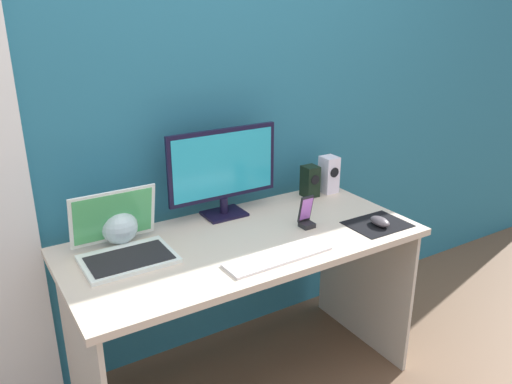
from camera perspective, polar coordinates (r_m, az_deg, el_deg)
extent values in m
plane|color=brown|center=(2.47, -1.19, -20.45)|extent=(8.00, 8.00, 0.00)
cube|color=#266A84|center=(2.28, -6.97, 10.99)|extent=(6.00, 0.04, 2.50)
cube|color=beige|center=(2.08, -1.33, -5.50)|extent=(1.43, 0.67, 0.03)
cube|color=beige|center=(2.07, -18.45, -18.63)|extent=(0.02, 0.63, 0.70)
cube|color=beige|center=(2.61, 11.75, -9.12)|extent=(0.02, 0.63, 0.70)
cube|color=black|center=(2.29, -3.56, -2.42)|extent=(0.18, 0.14, 0.01)
cylinder|color=black|center=(2.27, -3.58, -1.45)|extent=(0.04, 0.04, 0.07)
cube|color=black|center=(2.21, -3.69, 3.11)|extent=(0.51, 0.02, 0.31)
cube|color=#26A5BF|center=(2.20, -3.56, 3.05)|extent=(0.47, 0.00, 0.27)
cube|color=white|center=(2.56, 8.07, 1.95)|extent=(0.08, 0.08, 0.18)
cylinder|color=black|center=(2.52, 8.70, 2.15)|extent=(0.05, 0.00, 0.05)
cube|color=black|center=(2.50, 6.01, 1.20)|extent=(0.07, 0.07, 0.15)
cylinder|color=black|center=(2.46, 6.58, 1.34)|extent=(0.05, 0.00, 0.05)
cube|color=white|center=(1.95, -13.96, -7.22)|extent=(0.33, 0.23, 0.02)
cube|color=black|center=(1.94, -13.88, -7.12)|extent=(0.29, 0.18, 0.00)
cube|color=white|center=(2.03, -15.55, -2.61)|extent=(0.33, 0.06, 0.22)
cube|color=#4CB266|center=(2.03, -15.51, -2.62)|extent=(0.30, 0.05, 0.19)
sphere|color=silver|center=(2.08, -14.93, -3.71)|extent=(0.14, 0.14, 0.14)
cube|color=white|center=(1.92, 2.50, -7.14)|extent=(0.43, 0.13, 0.01)
cube|color=black|center=(2.25, 13.29, -3.49)|extent=(0.25, 0.20, 0.00)
ellipsoid|color=#4E454A|center=(2.23, 13.57, -3.19)|extent=(0.07, 0.10, 0.04)
cube|color=black|center=(2.18, 5.66, -3.65)|extent=(0.06, 0.05, 0.02)
cube|color=black|center=(2.16, 5.52, -1.87)|extent=(0.06, 0.03, 0.12)
cube|color=#A559BF|center=(2.15, 5.61, -1.89)|extent=(0.05, 0.02, 0.10)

